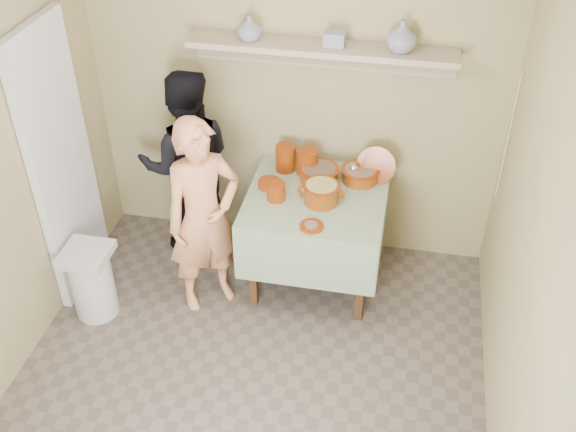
% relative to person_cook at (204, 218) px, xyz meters
% --- Properties ---
extents(ground, '(3.50, 3.50, 0.00)m').
position_rel_person_cook_xyz_m(ground, '(0.46, -0.90, -0.74)').
color(ground, '#60544C').
rests_on(ground, ground).
extents(tile_panel, '(0.06, 0.70, 2.00)m').
position_rel_person_cook_xyz_m(tile_panel, '(-1.00, 0.05, 0.26)').
color(tile_panel, silver).
rests_on(tile_panel, ground).
extents(plate_stack_a, '(0.15, 0.15, 0.20)m').
position_rel_person_cook_xyz_m(plate_stack_a, '(0.43, 0.66, 0.12)').
color(plate_stack_a, '#712402').
rests_on(plate_stack_a, serving_table).
extents(plate_stack_b, '(0.16, 0.16, 0.19)m').
position_rel_person_cook_xyz_m(plate_stack_b, '(0.59, 0.64, 0.12)').
color(plate_stack_b, '#712402').
rests_on(plate_stack_b, serving_table).
extents(bowl_stack, '(0.13, 0.13, 0.13)m').
position_rel_person_cook_xyz_m(bowl_stack, '(0.44, 0.27, 0.09)').
color(bowl_stack, '#712402').
rests_on(bowl_stack, serving_table).
extents(empty_bowl, '(0.16, 0.16, 0.05)m').
position_rel_person_cook_xyz_m(empty_bowl, '(0.36, 0.42, 0.05)').
color(empty_bowl, '#712402').
rests_on(empty_bowl, serving_table).
extents(propped_lid, '(0.29, 0.13, 0.28)m').
position_rel_person_cook_xyz_m(propped_lid, '(1.09, 0.65, 0.14)').
color(propped_lid, '#712402').
rests_on(propped_lid, serving_table).
extents(vase_right, '(0.23, 0.23, 0.20)m').
position_rel_person_cook_xyz_m(vase_right, '(1.18, 0.72, 1.09)').
color(vase_right, navy).
rests_on(vase_right, wall_shelf).
extents(vase_left, '(0.21, 0.21, 0.17)m').
position_rel_person_cook_xyz_m(vase_left, '(0.18, 0.71, 1.07)').
color(vase_left, navy).
rests_on(vase_left, wall_shelf).
extents(ceramic_box, '(0.14, 0.11, 0.10)m').
position_rel_person_cook_xyz_m(ceramic_box, '(0.75, 0.71, 1.03)').
color(ceramic_box, navy).
rests_on(ceramic_box, wall_shelf).
extents(person_cook, '(0.64, 0.62, 1.47)m').
position_rel_person_cook_xyz_m(person_cook, '(0.00, 0.00, 0.00)').
color(person_cook, '#E59463').
rests_on(person_cook, ground).
extents(person_helper, '(0.87, 0.77, 1.51)m').
position_rel_person_cook_xyz_m(person_helper, '(-0.30, 0.59, 0.02)').
color(person_helper, black).
rests_on(person_helper, ground).
extents(room_shell, '(3.04, 3.54, 2.62)m').
position_rel_person_cook_xyz_m(room_shell, '(0.46, -0.90, 0.87)').
color(room_shell, tan).
rests_on(room_shell, ground).
extents(serving_table, '(0.97, 0.97, 0.76)m').
position_rel_person_cook_xyz_m(serving_table, '(0.71, 0.38, -0.10)').
color(serving_table, '#4C2D16').
rests_on(serving_table, ground).
extents(cazuela_meat_a, '(0.30, 0.30, 0.10)m').
position_rel_person_cook_xyz_m(cazuela_meat_a, '(0.69, 0.57, 0.08)').
color(cazuela_meat_a, '#682601').
rests_on(cazuela_meat_a, serving_table).
extents(cazuela_meat_b, '(0.28, 0.28, 0.10)m').
position_rel_person_cook_xyz_m(cazuela_meat_b, '(0.99, 0.62, 0.08)').
color(cazuela_meat_b, '#682601').
rests_on(cazuela_meat_b, serving_table).
extents(ladle, '(0.08, 0.26, 0.19)m').
position_rel_person_cook_xyz_m(ladle, '(0.94, 0.61, 0.13)').
color(ladle, silver).
rests_on(ladle, cazuela_meat_b).
extents(cazuela_rice, '(0.33, 0.25, 0.14)m').
position_rel_person_cook_xyz_m(cazuela_rice, '(0.75, 0.30, 0.11)').
color(cazuela_rice, '#682601').
rests_on(cazuela_rice, serving_table).
extents(front_plate, '(0.16, 0.16, 0.03)m').
position_rel_person_cook_xyz_m(front_plate, '(0.74, 0.01, 0.03)').
color(front_plate, '#712402').
rests_on(front_plate, serving_table).
extents(wall_shelf, '(1.80, 0.25, 0.21)m').
position_rel_person_cook_xyz_m(wall_shelf, '(0.66, 0.75, 0.94)').
color(wall_shelf, tan).
rests_on(wall_shelf, room_shell).
extents(trash_bin, '(0.32, 0.32, 0.56)m').
position_rel_person_cook_xyz_m(trash_bin, '(-0.76, -0.29, -0.45)').
color(trash_bin, silver).
rests_on(trash_bin, ground).
extents(electrical_cord, '(0.01, 0.05, 0.90)m').
position_rel_person_cook_xyz_m(electrical_cord, '(1.93, 0.58, 0.51)').
color(electrical_cord, silver).
rests_on(electrical_cord, wall_shelf).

